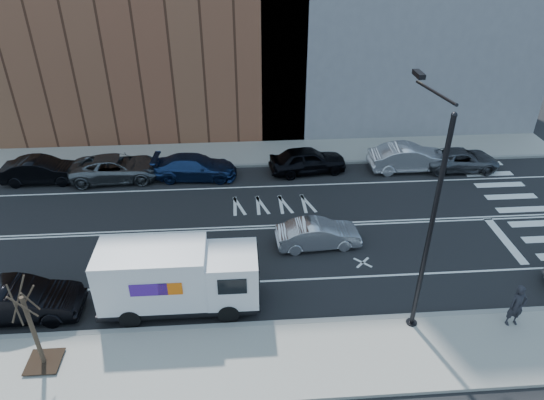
{
  "coord_description": "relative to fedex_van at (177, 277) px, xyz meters",
  "views": [
    {
      "loc": [
        0.42,
        -20.99,
        14.41
      ],
      "look_at": [
        1.96,
        0.41,
        1.4
      ],
      "focal_mm": 32.0,
      "sensor_mm": 36.0,
      "label": 1
    }
  ],
  "objects": [
    {
      "name": "ground",
      "position": [
        2.32,
        5.6,
        -1.56
      ],
      "size": [
        120.0,
        120.0,
        0.0
      ],
      "primitive_type": "plane",
      "color": "black",
      "rests_on": "ground"
    },
    {
      "name": "sidewalk_near",
      "position": [
        2.32,
        -3.2,
        -1.48
      ],
      "size": [
        44.0,
        3.6,
        0.15
      ],
      "primitive_type": "cube",
      "color": "gray",
      "rests_on": "ground"
    },
    {
      "name": "sidewalk_far",
      "position": [
        2.32,
        14.4,
        -1.48
      ],
      "size": [
        44.0,
        3.6,
        0.15
      ],
      "primitive_type": "cube",
      "color": "gray",
      "rests_on": "ground"
    },
    {
      "name": "curb_near",
      "position": [
        2.32,
        -1.4,
        -1.47
      ],
      "size": [
        44.0,
        0.25,
        0.17
      ],
      "primitive_type": "cube",
      "color": "gray",
      "rests_on": "ground"
    },
    {
      "name": "curb_far",
      "position": [
        2.32,
        12.6,
        -1.47
      ],
      "size": [
        44.0,
        0.25,
        0.17
      ],
      "primitive_type": "cube",
      "color": "gray",
      "rests_on": "ground"
    },
    {
      "name": "crosswalk",
      "position": [
        18.32,
        5.6,
        -1.55
      ],
      "size": [
        3.0,
        14.0,
        0.01
      ],
      "primitive_type": null,
      "color": "white",
      "rests_on": "ground"
    },
    {
      "name": "road_markings",
      "position": [
        2.32,
        5.6,
        -1.55
      ],
      "size": [
        40.0,
        8.6,
        0.01
      ],
      "primitive_type": null,
      "color": "white",
      "rests_on": "ground"
    },
    {
      "name": "streetlight",
      "position": [
        9.32,
        -1.31,
        3.52
      ],
      "size": [
        0.44,
        4.02,
        9.34
      ],
      "color": "black",
      "rests_on": "ground"
    },
    {
      "name": "street_tree",
      "position": [
        -4.68,
        -2.8,
        -0.11
      ],
      "size": [
        1.2,
        1.2,
        3.75
      ],
      "color": "black",
      "rests_on": "ground"
    },
    {
      "name": "fedex_van",
      "position": [
        0.0,
        0.0,
        0.0
      ],
      "size": [
        6.51,
        2.35,
        2.97
      ],
      "rotation": [
        0.0,
        0.0,
        -0.0
      ],
      "color": "black",
      "rests_on": "ground"
    },
    {
      "name": "far_parked_b",
      "position": [
        -9.29,
        11.5,
        -0.79
      ],
      "size": [
        4.69,
        1.66,
        1.54
      ],
      "primitive_type": "imported",
      "rotation": [
        0.0,
        0.0,
        1.56
      ],
      "color": "black",
      "rests_on": "ground"
    },
    {
      "name": "far_parked_c",
      "position": [
        -4.84,
        11.52,
        -0.8
      ],
      "size": [
        5.57,
        2.78,
        1.52
      ],
      "primitive_type": "imported",
      "rotation": [
        0.0,
        0.0,
        1.62
      ],
      "color": "#55595D",
      "rests_on": "ground"
    },
    {
      "name": "far_parked_d",
      "position": [
        -0.08,
        11.36,
        -0.82
      ],
      "size": [
        5.2,
        2.4,
        1.47
      ],
      "primitive_type": "imported",
      "rotation": [
        0.0,
        0.0,
        1.5
      ],
      "color": "navy",
      "rests_on": "ground"
    },
    {
      "name": "far_parked_e",
      "position": [
        6.93,
        11.63,
        -0.74
      ],
      "size": [
        5.01,
        2.54,
        1.63
      ],
      "primitive_type": "imported",
      "rotation": [
        0.0,
        0.0,
        1.7
      ],
      "color": "black",
      "rests_on": "ground"
    },
    {
      "name": "far_parked_f",
      "position": [
        13.37,
        11.46,
        -0.72
      ],
      "size": [
        5.1,
        1.85,
        1.67
      ],
      "primitive_type": "imported",
      "rotation": [
        0.0,
        0.0,
        1.59
      ],
      "color": "silver",
      "rests_on": "ground"
    },
    {
      "name": "far_parked_g",
      "position": [
        16.72,
        11.32,
        -0.9
      ],
      "size": [
        4.81,
        2.31,
        1.32
      ],
      "primitive_type": "imported",
      "rotation": [
        0.0,
        0.0,
        1.54
      ],
      "color": "#4B4D52",
      "rests_on": "ground"
    },
    {
      "name": "driving_sedan",
      "position": [
        6.39,
        3.82,
        -0.88
      ],
      "size": [
        4.21,
        1.71,
        1.36
      ],
      "primitive_type": "imported",
      "rotation": [
        0.0,
        0.0,
        1.64
      ],
      "color": "#BDBCC2",
      "rests_on": "ground"
    },
    {
      "name": "near_parked_rear_a",
      "position": [
        -6.41,
        -0.13,
        -0.75
      ],
      "size": [
        4.96,
        1.8,
        1.62
      ],
      "primitive_type": "imported",
      "rotation": [
        0.0,
        0.0,
        1.59
      ],
      "color": "black",
      "rests_on": "ground"
    },
    {
      "name": "pedestrian",
      "position": [
        13.29,
        -2.11,
        -0.46
      ],
      "size": [
        0.73,
        0.52,
        1.89
      ],
      "primitive_type": "imported",
      "rotation": [
        0.0,
        0.0,
        0.1
      ],
      "color": "black",
      "rests_on": "sidewalk_near"
    }
  ]
}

